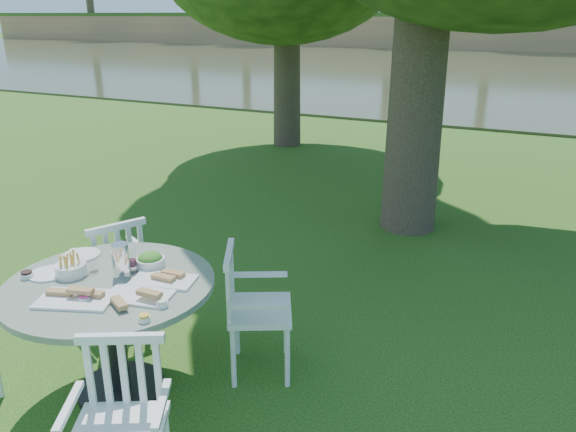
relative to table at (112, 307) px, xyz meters
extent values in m
plane|color=#19400D|center=(0.52, 1.24, -0.63)|extent=(140.00, 140.00, 0.00)
cylinder|color=black|center=(0.00, 0.00, -0.61)|extent=(0.56, 0.56, 0.04)
cylinder|color=black|center=(0.00, 0.00, -0.23)|extent=(0.12, 0.12, 0.72)
cylinder|color=slate|center=(0.00, 0.00, 0.15)|extent=(1.29, 1.29, 0.04)
cylinder|color=white|center=(0.96, 0.53, -0.41)|extent=(0.04, 0.04, 0.44)
cylinder|color=white|center=(0.78, 0.88, -0.41)|extent=(0.04, 0.04, 0.44)
cylinder|color=white|center=(0.65, 0.37, -0.41)|extent=(0.04, 0.04, 0.44)
cylinder|color=white|center=(0.46, 0.72, -0.41)|extent=(0.04, 0.04, 0.44)
cube|color=white|center=(0.71, 0.62, -0.16)|extent=(0.58, 0.59, 0.04)
cube|color=white|center=(0.54, 0.53, 0.04)|extent=(0.25, 0.42, 0.45)
cylinder|color=white|center=(-0.73, 0.94, -0.41)|extent=(0.04, 0.04, 0.44)
cylinder|color=white|center=(-0.90, 0.59, -0.41)|extent=(0.04, 0.04, 0.44)
cylinder|color=white|center=(-0.41, 0.79, -0.41)|extent=(0.04, 0.04, 0.44)
cylinder|color=white|center=(-0.58, 0.43, -0.41)|extent=(0.04, 0.04, 0.44)
cube|color=white|center=(-0.65, 0.69, -0.16)|extent=(0.57, 0.59, 0.04)
cube|color=white|center=(-0.48, 0.60, 0.04)|extent=(0.23, 0.43, 0.45)
cube|color=white|center=(0.65, -0.69, -0.18)|extent=(0.57, 0.56, 0.04)
cube|color=white|center=(0.56, -0.52, 0.02)|extent=(0.40, 0.24, 0.44)
cube|color=white|center=(0.00, -0.26, 0.18)|extent=(0.49, 0.39, 0.02)
cube|color=white|center=(0.29, -0.07, 0.18)|extent=(0.42, 0.30, 0.02)
cube|color=white|center=(0.29, 0.16, 0.18)|extent=(0.43, 0.30, 0.02)
cylinder|color=white|center=(-0.42, -0.08, 0.18)|extent=(0.25, 0.25, 0.01)
cylinder|color=white|center=(-0.46, 0.22, 0.18)|extent=(0.25, 0.25, 0.01)
cylinder|color=white|center=(-0.29, -0.03, 0.21)|extent=(0.19, 0.19, 0.07)
cylinder|color=white|center=(0.09, 0.29, 0.20)|extent=(0.19, 0.19, 0.06)
cylinder|color=silver|center=(0.01, 0.11, 0.28)|extent=(0.11, 0.11, 0.22)
cylinder|color=white|center=(0.03, 0.19, 0.26)|extent=(0.06, 0.06, 0.18)
cylinder|color=white|center=(-0.19, 0.07, 0.22)|extent=(0.06, 0.06, 0.10)
cylinder|color=white|center=(-0.21, 0.00, 0.23)|extent=(0.06, 0.06, 0.11)
cylinder|color=white|center=(0.05, -0.25, 0.18)|extent=(0.07, 0.07, 0.03)
cylinder|color=white|center=(0.50, -0.27, 0.18)|extent=(0.07, 0.07, 0.03)
cylinder|color=white|center=(0.49, -0.10, 0.18)|extent=(0.07, 0.07, 0.03)
cylinder|color=white|center=(-0.50, -0.18, 0.19)|extent=(0.08, 0.08, 0.03)
cube|color=#343922|center=(0.52, 24.24, -0.63)|extent=(100.00, 28.00, 0.12)
cube|color=#9E7449|center=(0.52, 39.74, 0.47)|extent=(100.00, 3.00, 2.20)
cube|color=#19400D|center=(0.52, 47.24, 1.72)|extent=(100.00, 18.00, 0.30)
camera|label=1|loc=(2.35, -2.31, 1.72)|focal=35.00mm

